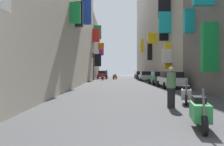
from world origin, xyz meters
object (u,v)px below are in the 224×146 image
object	(u,v)px
scooter_orange	(114,77)
scooter_silver	(185,94)
scooter_red	(102,77)
parked_car_green	(158,78)
traffic_light_near_corner	(92,62)
parked_car_black	(139,75)
pedestrian_near_left	(170,87)
parked_car_red	(102,74)
parked_car_silver	(145,76)
parked_car_white	(170,79)
scooter_green	(199,112)
pedestrian_crossing	(106,74)

from	to	relation	value
scooter_orange	scooter_silver	bearing A→B (deg)	-84.54
scooter_red	scooter_silver	world-z (taller)	same
parked_car_green	traffic_light_near_corner	xyz separation A→B (m)	(-8.24, 11.45, 2.20)
parked_car_black	traffic_light_near_corner	world-z (taller)	traffic_light_near_corner
scooter_orange	pedestrian_near_left	bearing A→B (deg)	-86.50
scooter_orange	parked_car_green	bearing A→B (deg)	-73.67
traffic_light_near_corner	parked_car_green	bearing A→B (deg)	-54.27
scooter_silver	pedestrian_near_left	distance (m)	1.58
parked_car_black	scooter_silver	world-z (taller)	parked_car_black
pedestrian_near_left	scooter_red	bearing A→B (deg)	97.98
scooter_orange	pedestrian_near_left	world-z (taller)	pedestrian_near_left
parked_car_red	parked_car_silver	xyz separation A→B (m)	(7.06, -11.17, -0.03)
parked_car_white	traffic_light_near_corner	xyz separation A→B (m)	(-8.30, 16.47, 2.21)
scooter_green	traffic_light_near_corner	world-z (taller)	traffic_light_near_corner
scooter_red	pedestrian_near_left	xyz separation A→B (m)	(4.04, -28.81, 0.40)
parked_car_red	traffic_light_near_corner	size ratio (longest dim) A/B	0.89
parked_car_silver	pedestrian_near_left	bearing A→B (deg)	-95.96
parked_car_red	pedestrian_near_left	world-z (taller)	pedestrian_near_left
scooter_silver	pedestrian_crossing	bearing A→B (deg)	98.10
scooter_silver	scooter_orange	bearing A→B (deg)	95.46
parked_car_red	scooter_green	xyz separation A→B (m)	(4.26, -40.41, -0.33)
parked_car_black	parked_car_green	size ratio (longest dim) A/B	1.07
scooter_green	pedestrian_near_left	size ratio (longest dim) A/B	1.06
parked_car_silver	scooter_silver	xyz separation A→B (m)	(-1.68, -24.56, -0.30)
parked_car_white	scooter_green	distance (m)	14.97
parked_car_red	scooter_orange	distance (m)	5.20
pedestrian_crossing	traffic_light_near_corner	bearing A→B (deg)	-110.62
traffic_light_near_corner	scooter_green	bearing A→B (deg)	-80.21
parked_car_silver	pedestrian_crossing	xyz separation A→B (m)	(-6.20, 7.15, 0.11)
parked_car_green	scooter_orange	distance (m)	16.80
parked_car_silver	pedestrian_near_left	size ratio (longest dim) A/B	2.44
parked_car_black	parked_car_red	xyz separation A→B (m)	(-7.29, 1.68, 0.04)
pedestrian_crossing	parked_car_green	bearing A→B (deg)	-69.45
scooter_green	scooter_red	distance (m)	32.57
parked_car_silver	pedestrian_crossing	bearing A→B (deg)	130.90
scooter_red	traffic_light_near_corner	bearing A→B (deg)	-140.66
parked_car_red	pedestrian_near_left	xyz separation A→B (m)	(4.37, -36.89, 0.06)
scooter_silver	parked_car_red	bearing A→B (deg)	98.56
parked_car_black	parked_car_white	bearing A→B (deg)	-90.25
parked_car_red	parked_car_white	xyz separation A→B (m)	(7.18, -25.74, -0.03)
parked_car_silver	scooter_green	xyz separation A→B (m)	(-2.80, -29.24, -0.30)
parked_car_red	scooter_orange	size ratio (longest dim) A/B	2.33
parked_car_black	scooter_green	xyz separation A→B (m)	(-3.03, -38.73, -0.29)
parked_car_white	traffic_light_near_corner	world-z (taller)	traffic_light_near_corner
parked_car_green	scooter_silver	size ratio (longest dim) A/B	2.41
parked_car_black	parked_car_silver	distance (m)	9.49
parked_car_green	pedestrian_crossing	world-z (taller)	pedestrian_crossing
scooter_red	pedestrian_crossing	bearing A→B (deg)	82.65
parked_car_silver	scooter_red	size ratio (longest dim) A/B	2.26
scooter_orange	scooter_silver	xyz separation A→B (m)	(2.97, -31.13, 0.00)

